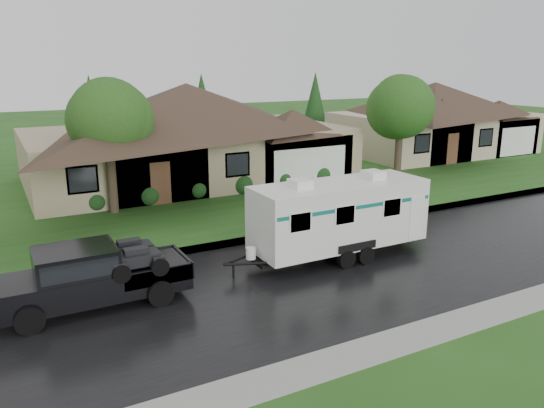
{
  "coord_description": "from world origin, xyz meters",
  "views": [
    {
      "loc": [
        -8.4,
        -15.79,
        6.91
      ],
      "look_at": [
        1.17,
        2.0,
        1.5
      ],
      "focal_mm": 35.0,
      "sensor_mm": 36.0,
      "label": 1
    }
  ],
  "objects": [
    {
      "name": "pickup_truck",
      "position": [
        -6.37,
        -0.78,
        0.99
      ],
      "size": [
        5.54,
        2.11,
        1.85
      ],
      "color": "black",
      "rests_on": "ground"
    },
    {
      "name": "lawn",
      "position": [
        0.0,
        15.0,
        0.07
      ],
      "size": [
        140.0,
        26.0,
        0.15
      ],
      "primitive_type": "cube",
      "color": "#224D18",
      "rests_on": "ground"
    },
    {
      "name": "tree_left_green",
      "position": [
        -3.62,
        8.6,
        4.45
      ],
      "size": [
        3.75,
        3.75,
        6.21
      ],
      "color": "#382B1E",
      "rests_on": "lawn"
    },
    {
      "name": "ground",
      "position": [
        0.0,
        0.0,
        0.0
      ],
      "size": [
        140.0,
        140.0,
        0.0
      ],
      "primitive_type": "plane",
      "color": "#224D18",
      "rests_on": "ground"
    },
    {
      "name": "house_main",
      "position": [
        2.29,
        13.84,
        3.59
      ],
      "size": [
        19.44,
        10.8,
        6.9
      ],
      "color": "tan",
      "rests_on": "lawn"
    },
    {
      "name": "shrub_row",
      "position": [
        2.0,
        9.3,
        0.65
      ],
      "size": [
        13.6,
        1.0,
        1.0
      ],
      "color": "#143814",
      "rests_on": "lawn"
    },
    {
      "name": "travel_trailer",
      "position": [
        2.43,
        -0.78,
        1.63
      ],
      "size": [
        6.84,
        2.4,
        3.07
      ],
      "color": "white",
      "rests_on": "ground"
    },
    {
      "name": "curb",
      "position": [
        0.0,
        2.25,
        0.07
      ],
      "size": [
        140.0,
        0.5,
        0.15
      ],
      "primitive_type": "cube",
      "color": "gray",
      "rests_on": "ground"
    },
    {
      "name": "tree_right_green",
      "position": [
        12.63,
        7.71,
        4.46
      ],
      "size": [
        3.76,
        3.76,
        6.22
      ],
      "color": "#382B1E",
      "rests_on": "lawn"
    },
    {
      "name": "road",
      "position": [
        0.0,
        -2.0,
        0.01
      ],
      "size": [
        140.0,
        8.0,
        0.01
      ],
      "primitive_type": "cube",
      "color": "black",
      "rests_on": "ground"
    },
    {
      "name": "house_neighbor",
      "position": [
        22.27,
        14.34,
        3.32
      ],
      "size": [
        15.12,
        9.72,
        6.45
      ],
      "color": "#BFA98D",
      "rests_on": "lawn"
    }
  ]
}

